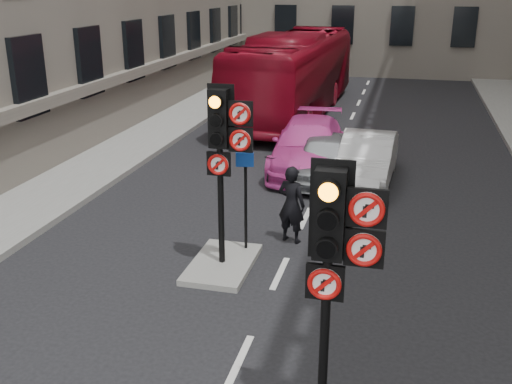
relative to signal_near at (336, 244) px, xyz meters
The scene contains 11 objects.
pavement_left 14.24m from the signal_near, 128.28° to the left, with size 3.00×50.00×0.16m, color gray.
centre_island 5.44m from the signal_near, 123.83° to the left, with size 1.20×2.00×0.12m, color gray.
signal_near is the anchor object (origin of this frame).
signal_far 4.77m from the signal_near, 123.02° to the left, with size 0.91×0.40×3.58m.
car_silver 10.47m from the signal_near, 98.41° to the left, with size 1.56×3.87×1.32m, color #929699.
car_white 10.41m from the signal_near, 91.52° to the left, with size 1.45×4.15×1.37m, color silver.
car_pink 11.41m from the signal_near, 100.78° to the left, with size 2.08×5.12×1.49m, color #D63F9D.
bus_red 19.21m from the signal_near, 102.14° to the left, with size 2.89×12.36×3.44m, color maroon.
motorcycle 10.16m from the signal_near, 106.47° to the left, with size 0.42×1.47×0.89m, color black.
motorcyclist 6.06m from the signal_near, 105.74° to the left, with size 0.64×0.42×1.75m, color black.
info_sign 5.42m from the signal_near, 116.72° to the left, with size 0.36×0.14×2.11m.
Camera 1 is at (2.14, -5.45, 5.51)m, focal length 42.00 mm.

